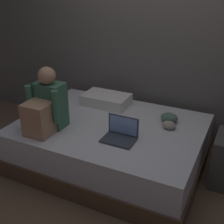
{
  "coord_description": "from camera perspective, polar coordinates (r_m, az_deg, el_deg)",
  "views": [
    {
      "loc": [
        1.07,
        -2.27,
        2.0
      ],
      "look_at": [
        -0.08,
        0.1,
        0.76
      ],
      "focal_mm": 47.58,
      "sensor_mm": 36.0,
      "label": 1
    }
  ],
  "objects": [
    {
      "name": "ground_plane",
      "position": [
        3.21,
        0.58,
        -13.35
      ],
      "size": [
        8.0,
        8.0,
        0.0
      ],
      "primitive_type": "plane",
      "color": "brown"
    },
    {
      "name": "wall_back",
      "position": [
        3.69,
        8.99,
        14.76
      ],
      "size": [
        5.6,
        0.1,
        2.7
      ],
      "primitive_type": "cube",
      "color": "#605B56",
      "rests_on": "ground_plane"
    },
    {
      "name": "person_sitting",
      "position": [
        3.1,
        -12.58,
        0.96
      ],
      "size": [
        0.39,
        0.44,
        0.66
      ],
      "color": "#38664C",
      "rests_on": "bed"
    },
    {
      "name": "bed",
      "position": [
        3.36,
        -0.28,
        -6.18
      ],
      "size": [
        2.0,
        1.5,
        0.51
      ],
      "color": "brown",
      "rests_on": "ground_plane"
    },
    {
      "name": "clothes_pile",
      "position": [
        3.26,
        10.92,
        -1.53
      ],
      "size": [
        0.21,
        0.29,
        0.1
      ],
      "color": "#4C6B56",
      "rests_on": "bed"
    },
    {
      "name": "laptop",
      "position": [
        2.92,
        1.64,
        -4.25
      ],
      "size": [
        0.32,
        0.23,
        0.22
      ],
      "color": "#333842",
      "rests_on": "bed"
    },
    {
      "name": "pillow",
      "position": [
        3.68,
        -1.12,
        2.41
      ],
      "size": [
        0.56,
        0.36,
        0.13
      ],
      "primitive_type": "cube",
      "color": "silver",
      "rests_on": "bed"
    }
  ]
}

